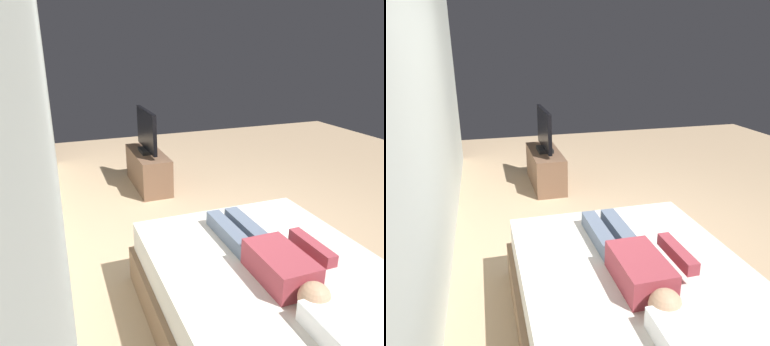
# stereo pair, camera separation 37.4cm
# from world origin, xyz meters

# --- Properties ---
(ground_plane) EXTENTS (10.00, 10.00, 0.00)m
(ground_plane) POSITION_xyz_m (0.00, 0.00, 0.00)
(ground_plane) COLOR tan
(back_wall) EXTENTS (6.40, 0.10, 2.80)m
(back_wall) POSITION_xyz_m (0.40, 1.58, 1.40)
(back_wall) COLOR silver
(back_wall) RESTS_ON ground
(bed) EXTENTS (2.01, 1.55, 0.54)m
(bed) POSITION_xyz_m (-1.10, 0.27, 0.26)
(bed) COLOR brown
(bed) RESTS_ON ground
(pillow) EXTENTS (0.48, 0.34, 0.12)m
(pillow) POSITION_xyz_m (-1.78, 0.27, 0.60)
(pillow) COLOR white
(pillow) RESTS_ON bed
(person) EXTENTS (1.26, 0.46, 0.18)m
(person) POSITION_xyz_m (-1.07, 0.30, 0.62)
(person) COLOR #993842
(person) RESTS_ON bed
(remote) EXTENTS (0.15, 0.04, 0.02)m
(remote) POSITION_xyz_m (-0.92, -0.11, 0.55)
(remote) COLOR black
(remote) RESTS_ON bed
(tv_stand) EXTENTS (1.10, 0.40, 0.50)m
(tv_stand) POSITION_xyz_m (1.99, 0.34, 0.25)
(tv_stand) COLOR brown
(tv_stand) RESTS_ON ground
(tv) EXTENTS (0.88, 0.20, 0.59)m
(tv) POSITION_xyz_m (1.99, 0.34, 0.78)
(tv) COLOR black
(tv) RESTS_ON tv_stand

